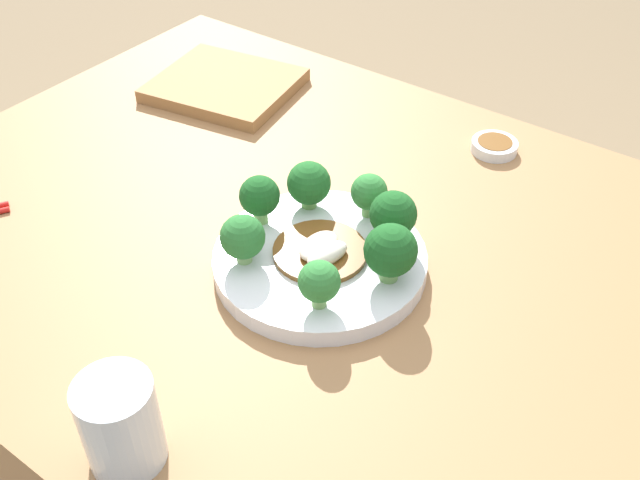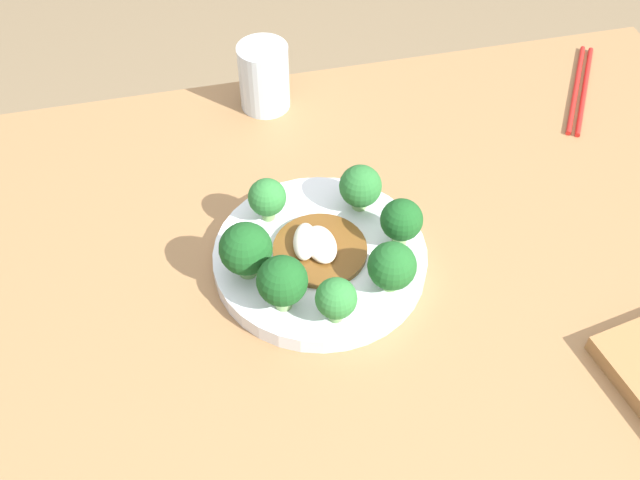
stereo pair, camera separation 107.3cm
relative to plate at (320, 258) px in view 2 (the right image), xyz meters
The scene contains 12 objects.
table 0.40m from the plate, 106.85° to the left, with size 1.16×0.79×0.77m.
plate is the anchor object (origin of this frame).
broccoli_north 0.10m from the plate, 87.28° to the left, with size 0.04×0.04×0.06m.
broccoli_southeast 0.09m from the plate, 54.47° to the right, with size 0.04×0.04×0.06m.
broccoli_east 0.10m from the plate, ahead, with size 0.06×0.06×0.07m.
broccoli_northeast 0.10m from the plate, 49.44° to the left, with size 0.05×0.05×0.07m.
broccoli_west 0.10m from the plate, behind, with size 0.05×0.05×0.06m.
broccoli_southwest 0.10m from the plate, 136.45° to the right, with size 0.05×0.05×0.06m.
broccoli_northwest 0.10m from the plate, 134.52° to the left, with size 0.05×0.05×0.06m.
stirfry_center 0.02m from the plate, 31.26° to the right, with size 0.11×0.11×0.02m.
drinking_glass 0.30m from the plate, 88.31° to the right, with size 0.07×0.07×0.09m.
chopsticks 0.49m from the plate, 152.24° to the right, with size 0.12×0.19×0.01m.
Camera 2 is at (0.13, 0.49, 1.43)m, focal length 42.00 mm.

